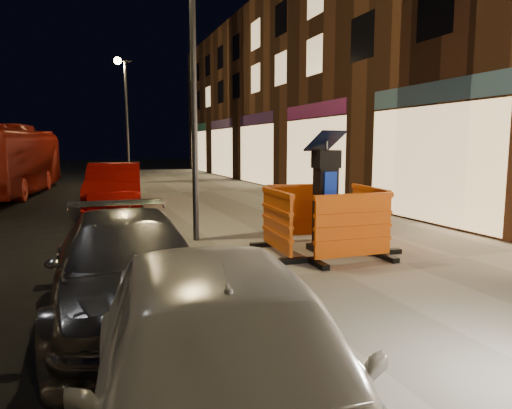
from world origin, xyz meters
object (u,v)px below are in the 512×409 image
object	(u,v)px
barrier_front	(353,228)
car_red	(116,210)
parking_kiosk	(325,195)
barrier_kerbside	(277,223)
car_silver	(130,317)
barrier_back	(302,212)
bus_doubledecker	(10,195)
barrier_bldgside	(369,217)

from	to	relation	value
barrier_front	car_red	size ratio (longest dim) A/B	0.32
parking_kiosk	barrier_kerbside	xyz separation A→B (m)	(-0.95, 0.00, -0.45)
parking_kiosk	car_silver	xyz separation A→B (m)	(-3.62, -1.75, -1.17)
barrier_back	barrier_kerbside	bearing A→B (deg)	-126.24
barrier_back	parking_kiosk	bearing A→B (deg)	-81.24
barrier_back	bus_doubledecker	world-z (taller)	bus_doubledecker
barrier_kerbside	barrier_bldgside	xyz separation A→B (m)	(1.90, 0.00, 0.00)
barrier_front	bus_doubledecker	bearing A→B (deg)	116.09
car_silver	barrier_kerbside	bearing A→B (deg)	33.71
barrier_kerbside	bus_doubledecker	distance (m)	15.19
barrier_bldgside	car_red	distance (m)	8.82
barrier_kerbside	parking_kiosk	bearing A→B (deg)	-86.24
barrier_bldgside	car_red	xyz separation A→B (m)	(-4.17, 7.74, -0.72)
barrier_front	car_silver	size ratio (longest dim) A/B	0.34
barrier_bldgside	car_red	bearing A→B (deg)	36.08
barrier_front	car_silver	xyz separation A→B (m)	(-3.62, -0.80, -0.72)
barrier_front	car_red	xyz separation A→B (m)	(-3.22, 8.69, -0.72)
barrier_front	car_silver	distance (m)	3.78
barrier_front	barrier_kerbside	world-z (taller)	same
parking_kiosk	car_silver	world-z (taller)	parking_kiosk
barrier_back	car_red	size ratio (longest dim) A/B	0.32
barrier_kerbside	car_red	world-z (taller)	barrier_kerbside
car_silver	bus_doubledecker	world-z (taller)	bus_doubledecker
bus_doubledecker	car_silver	bearing A→B (deg)	-71.60
parking_kiosk	barrier_front	xyz separation A→B (m)	(0.00, -0.95, -0.45)
parking_kiosk	bus_doubledecker	world-z (taller)	parking_kiosk
parking_kiosk	barrier_front	bearing A→B (deg)	-84.24
car_silver	car_red	distance (m)	9.50
car_red	bus_doubledecker	world-z (taller)	bus_doubledecker
barrier_kerbside	car_red	xyz separation A→B (m)	(-2.27, 7.74, -0.72)
car_red	bus_doubledecker	xyz separation A→B (m)	(-3.81, 6.16, 0.00)
barrier_front	barrier_bldgside	bearing A→B (deg)	45.76
barrier_kerbside	barrier_front	bearing A→B (deg)	-131.24
parking_kiosk	barrier_back	distance (m)	1.05
barrier_bldgside	bus_doubledecker	world-z (taller)	bus_doubledecker
car_red	bus_doubledecker	distance (m)	7.25
car_red	barrier_bldgside	bearing A→B (deg)	-55.94
barrier_bldgside	car_silver	world-z (taller)	barrier_bldgside
barrier_kerbside	car_red	distance (m)	8.10
barrier_back	bus_doubledecker	distance (m)	14.75
car_silver	bus_doubledecker	size ratio (longest dim) A/B	0.42
barrier_back	car_red	bearing A→B (deg)	124.14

